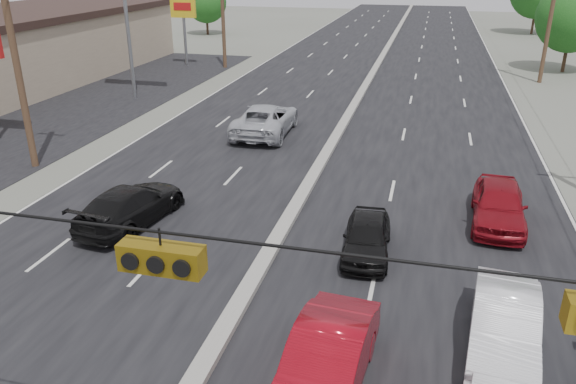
# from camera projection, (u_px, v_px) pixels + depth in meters

# --- Properties ---
(road_surface) EXTENTS (20.00, 160.00, 0.02)m
(road_surface) POSITION_uv_depth(u_px,v_px,m) (355.00, 104.00, 35.99)
(road_surface) COLOR black
(road_surface) RESTS_ON ground
(center_median) EXTENTS (0.50, 160.00, 0.20)m
(center_median) POSITION_uv_depth(u_px,v_px,m) (356.00, 103.00, 35.95)
(center_median) COLOR gray
(center_median) RESTS_ON ground
(parking_lot) EXTENTS (10.00, 42.00, 0.02)m
(parking_lot) POSITION_uv_depth(u_px,v_px,m) (76.00, 107.00, 35.34)
(parking_lot) COLOR black
(parking_lot) RESTS_ON ground
(utility_pole_left_b) EXTENTS (1.60, 0.30, 10.00)m
(utility_pole_left_b) POSITION_uv_depth(u_px,v_px,m) (14.00, 51.00, 23.40)
(utility_pole_left_b) COLOR #422D1E
(utility_pole_left_b) RESTS_ON ground
(utility_pole_left_c) EXTENTS (1.60, 0.30, 10.00)m
(utility_pole_left_c) POSITION_uv_depth(u_px,v_px,m) (222.00, 5.00, 45.74)
(utility_pole_left_c) COLOR #422D1E
(utility_pole_left_c) RESTS_ON ground
(utility_pole_right_c) EXTENTS (1.60, 0.30, 10.00)m
(utility_pole_right_c) POSITION_uv_depth(u_px,v_px,m) (552.00, 11.00, 40.13)
(utility_pole_right_c) COLOR #422D1E
(utility_pole_right_c) RESTS_ON ground
(traffic_signals) EXTENTS (25.00, 0.30, 0.54)m
(traffic_signals) POSITION_uv_depth(u_px,v_px,m) (154.00, 254.00, 6.73)
(traffic_signals) COLOR black
(traffic_signals) RESTS_ON ground
(pole_sign_far) EXTENTS (2.20, 0.25, 6.00)m
(pole_sign_far) POSITION_uv_depth(u_px,v_px,m) (183.00, 13.00, 46.80)
(pole_sign_far) COLOR slate
(pole_sign_far) RESTS_ON ground
(tree_left_far) EXTENTS (4.80, 4.80, 6.12)m
(tree_left_far) POSITION_uv_depth(u_px,v_px,m) (206.00, 2.00, 66.29)
(tree_left_far) COLOR #382619
(tree_left_far) RESTS_ON ground
(tree_right_mid) EXTENTS (5.60, 5.60, 7.14)m
(tree_right_mid) POSITION_uv_depth(u_px,v_px,m) (573.00, 17.00, 44.34)
(tree_right_mid) COLOR #382619
(tree_right_mid) RESTS_ON ground
(red_sedan) EXTENTS (1.92, 4.59, 1.47)m
(red_sedan) POSITION_uv_depth(u_px,v_px,m) (326.00, 364.00, 12.00)
(red_sedan) COLOR maroon
(red_sedan) RESTS_ON ground
(queue_car_a) EXTENTS (1.63, 3.67, 1.23)m
(queue_car_a) POSITION_uv_depth(u_px,v_px,m) (367.00, 237.00, 17.67)
(queue_car_a) COLOR black
(queue_car_a) RESTS_ON ground
(queue_car_b) EXTENTS (1.96, 4.43, 1.41)m
(queue_car_b) POSITION_uv_depth(u_px,v_px,m) (504.00, 326.00, 13.29)
(queue_car_b) COLOR white
(queue_car_b) RESTS_ON ground
(queue_car_e) EXTENTS (2.01, 4.48, 1.50)m
(queue_car_e) POSITION_uv_depth(u_px,v_px,m) (499.00, 205.00, 19.64)
(queue_car_e) COLOR maroon
(queue_car_e) RESTS_ON ground
(oncoming_near) EXTENTS (2.57, 4.98, 1.38)m
(oncoming_near) POSITION_uv_depth(u_px,v_px,m) (131.00, 205.00, 19.73)
(oncoming_near) COLOR black
(oncoming_near) RESTS_ON ground
(oncoming_far) EXTENTS (2.83, 5.84, 1.60)m
(oncoming_far) POSITION_uv_depth(u_px,v_px,m) (265.00, 120.00, 29.65)
(oncoming_far) COLOR #B8BAC0
(oncoming_far) RESTS_ON ground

